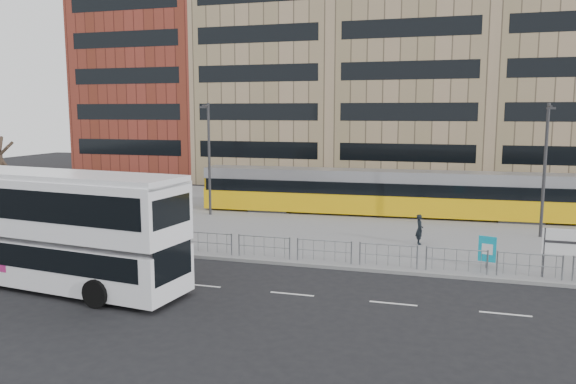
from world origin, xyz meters
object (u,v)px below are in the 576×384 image
(tram, at_px, (389,193))
(ad_panel, at_px, (487,250))
(lamp_post_west, at_px, (209,154))
(pedestrian, at_px, (419,229))
(traffic_light_west, at_px, (182,212))
(lamp_post_east, at_px, (545,164))
(station_sign, at_px, (566,245))
(double_decker_bus, at_px, (51,225))

(tram, relative_size, ad_panel, 17.87)
(ad_panel, relative_size, lamp_post_west, 0.19)
(ad_panel, distance_m, pedestrian, 5.06)
(pedestrian, height_order, traffic_light_west, traffic_light_west)
(traffic_light_west, distance_m, lamp_post_east, 20.15)
(pedestrian, relative_size, traffic_light_west, 0.52)
(lamp_post_west, bearing_deg, tram, 15.56)
(lamp_post_east, bearing_deg, station_sign, -91.63)
(traffic_light_west, xyz_separation_m, lamp_post_east, (18.27, 8.23, 2.17))
(ad_panel, bearing_deg, traffic_light_west, -161.86)
(station_sign, height_order, pedestrian, station_sign)
(station_sign, distance_m, lamp_post_east, 8.85)
(station_sign, xyz_separation_m, lamp_post_east, (0.24, 8.44, 2.65))
(station_sign, bearing_deg, traffic_light_west, 179.98)
(pedestrian, height_order, lamp_post_west, lamp_post_west)
(station_sign, bearing_deg, double_decker_bus, -161.71)
(double_decker_bus, xyz_separation_m, ad_panel, (17.50, 7.38, -1.58))
(tram, distance_m, lamp_post_east, 10.45)
(station_sign, distance_m, pedestrian, 7.91)
(double_decker_bus, bearing_deg, lamp_post_east, 42.57)
(ad_panel, height_order, lamp_post_west, lamp_post_west)
(double_decker_bus, height_order, ad_panel, double_decker_bus)
(lamp_post_west, bearing_deg, pedestrian, -18.72)
(double_decker_bus, xyz_separation_m, traffic_light_west, (2.55, 6.76, -0.47))
(lamp_post_west, xyz_separation_m, lamp_post_east, (20.97, -1.18, -0.05))
(tram, bearing_deg, double_decker_bus, -123.68)
(tram, distance_m, pedestrian, 8.61)
(station_sign, height_order, lamp_post_east, lamp_post_east)
(tram, height_order, traffic_light_west, traffic_light_west)
(tram, relative_size, lamp_post_west, 3.43)
(ad_panel, xyz_separation_m, lamp_post_west, (-17.65, 8.79, 3.34))
(tram, xyz_separation_m, lamp_post_east, (9.06, -4.50, 2.60))
(traffic_light_west, bearing_deg, double_decker_bus, -134.47)
(traffic_light_west, relative_size, lamp_post_west, 0.40)
(pedestrian, xyz_separation_m, lamp_post_east, (6.54, 3.71, 3.34))
(traffic_light_west, xyz_separation_m, lamp_post_west, (-2.70, 9.41, 2.23))
(double_decker_bus, relative_size, pedestrian, 7.52)
(ad_panel, bearing_deg, station_sign, 0.70)
(double_decker_bus, relative_size, ad_panel, 8.30)
(lamp_post_west, bearing_deg, station_sign, -24.88)
(station_sign, height_order, lamp_post_west, lamp_post_west)
(double_decker_bus, distance_m, station_sign, 21.62)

